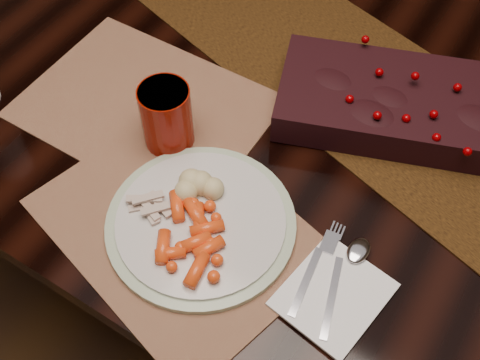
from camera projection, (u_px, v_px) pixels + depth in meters
The scene contains 14 objects.
floor at pixel (285, 287), 1.66m from camera, with size 5.00×5.00×0.00m, color black.
dining_table at pixel (296, 215), 1.35m from camera, with size 1.80×1.00×0.75m, color black.
table_runner at pixel (316, 53), 1.11m from camera, with size 1.51×0.31×0.00m, color #4C3108.
centerpiece at pixel (397, 100), 0.99m from camera, with size 0.39×0.20×0.08m, color black, non-canonical shape.
placemat_main at pixel (177, 228), 0.89m from camera, with size 0.40×0.30×0.00m, color brown.
placemat_second at pixel (145, 107), 1.03m from camera, with size 0.41×0.30×0.00m, color #95633F.
dinner_plate at pixel (201, 223), 0.89m from camera, with size 0.28×0.28×0.02m, color silver.
baby_carrots at pixel (190, 236), 0.85m from camera, with size 0.11×0.09×0.02m, color #EF4614, non-canonical shape.
mashed_potatoes at pixel (200, 185), 0.89m from camera, with size 0.08×0.07×0.04m, color #E6D384, non-canonical shape.
turkey_shreds at pixel (153, 204), 0.89m from camera, with size 0.06×0.06×0.01m, color #AA9C93, non-canonical shape.
napkin at pixel (334, 295), 0.83m from camera, with size 0.12×0.14×0.00m, color white.
fork at pixel (312, 271), 0.84m from camera, with size 0.02×0.15×0.00m, color silver, non-canonical shape.
spoon at pixel (340, 282), 0.83m from camera, with size 0.03×0.16×0.00m, color white, non-canonical shape.
red_cup at pixel (166, 116), 0.95m from camera, with size 0.08×0.08×0.11m, color #7F0D01.
Camera 1 is at (0.27, -0.68, 1.52)m, focal length 45.00 mm.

